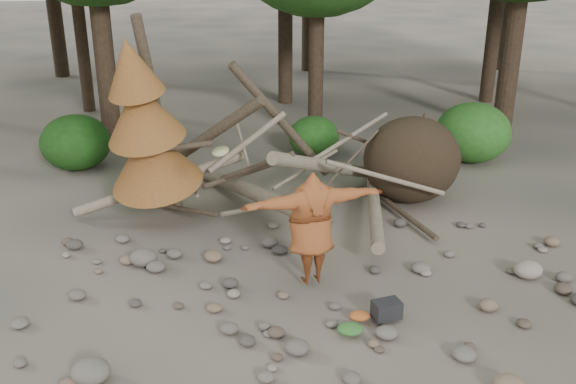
{
  "coord_description": "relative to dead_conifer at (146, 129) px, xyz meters",
  "views": [
    {
      "loc": [
        -1.28,
        -9.14,
        5.58
      ],
      "look_at": [
        -0.43,
        1.5,
        1.4
      ],
      "focal_mm": 40.0,
      "sensor_mm": 36.0,
      "label": 1
    }
  ],
  "objects": [
    {
      "name": "boulder_front_left",
      "position": [
        -0.25,
        -5.14,
        -1.95
      ],
      "size": [
        0.53,
        0.48,
        0.32
      ],
      "primitive_type": "ellipsoid",
      "color": "#6B6359",
      "rests_on": "ground"
    },
    {
      "name": "cloth_green",
      "position": [
        3.43,
        -4.36,
        -2.04
      ],
      "size": [
        0.4,
        0.33,
        0.15
      ],
      "primitive_type": "ellipsoid",
      "color": "#336A2A",
      "rests_on": "ground"
    },
    {
      "name": "dead_conifer",
      "position": [
        0.0,
        0.0,
        0.0
      ],
      "size": [
        2.06,
        2.16,
        4.35
      ],
      "color": "#4C3F30",
      "rests_on": "ground"
    },
    {
      "name": "ground",
      "position": [
        3.12,
        -3.37,
        -2.11
      ],
      "size": [
        120.0,
        120.0,
        0.0
      ],
      "primitive_type": "plane",
      "color": "#514C44",
      "rests_on": "ground"
    },
    {
      "name": "boulder_front_right",
      "position": [
        5.31,
        -5.81,
        -1.99
      ],
      "size": [
        0.41,
        0.37,
        0.25
      ],
      "primitive_type": "ellipsoid",
      "color": "#7B654C",
      "rests_on": "ground"
    },
    {
      "name": "bush_left",
      "position": [
        -2.38,
        3.83,
        -1.39
      ],
      "size": [
        1.8,
        1.8,
        1.44
      ],
      "primitive_type": "ellipsoid",
      "color": "#1B4813",
      "rests_on": "ground"
    },
    {
      "name": "frisbee_thrower",
      "position": [
        3.01,
        -2.75,
        -1.03
      ],
      "size": [
        2.91,
        1.23,
        2.37
      ],
      "color": "brown",
      "rests_on": "ground"
    },
    {
      "name": "backpack",
      "position": [
        4.07,
        -3.99,
        -1.97
      ],
      "size": [
        0.49,
        0.39,
        0.29
      ],
      "primitive_type": "cube",
      "rotation": [
        0.0,
        0.0,
        0.26
      ],
      "color": "black",
      "rests_on": "ground"
    },
    {
      "name": "boulder_mid_right",
      "position": [
        6.89,
        -2.8,
        -1.96
      ],
      "size": [
        0.51,
        0.46,
        0.31
      ],
      "primitive_type": "ellipsoid",
      "color": "gray",
      "rests_on": "ground"
    },
    {
      "name": "bush_right",
      "position": [
        8.12,
        3.63,
        -1.31
      ],
      "size": [
        2.0,
        2.0,
        1.6
      ],
      "primitive_type": "ellipsoid",
      "color": "#2E6C21",
      "rests_on": "ground"
    },
    {
      "name": "cloth_orange",
      "position": [
        3.64,
        -3.99,
        -2.05
      ],
      "size": [
        0.32,
        0.26,
        0.12
      ],
      "primitive_type": "ellipsoid",
      "color": "#BE5520",
      "rests_on": "ground"
    },
    {
      "name": "bush_mid",
      "position": [
        3.92,
        4.43,
        -1.55
      ],
      "size": [
        1.4,
        1.4,
        1.12
      ],
      "primitive_type": "ellipsoid",
      "color": "#245B1A",
      "rests_on": "ground"
    },
    {
      "name": "deadfall_pile",
      "position": [
        5.13,
        0.87,
        -1.16
      ],
      "size": [
        8.55,
        5.24,
        3.3
      ],
      "color": "#332619",
      "rests_on": "ground"
    },
    {
      "name": "boulder_mid_left",
      "position": [
        0.02,
        -1.78,
        -1.96
      ],
      "size": [
        0.51,
        0.46,
        0.31
      ],
      "primitive_type": "ellipsoid",
      "color": "#665C55",
      "rests_on": "ground"
    }
  ]
}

